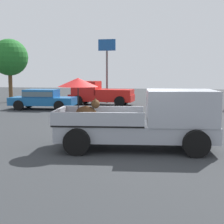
% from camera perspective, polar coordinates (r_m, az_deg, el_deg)
% --- Properties ---
extents(ground_plane, '(80.00, 80.00, 0.00)m').
position_cam_1_polar(ground_plane, '(10.75, 4.12, -6.32)').
color(ground_plane, '#2D3033').
extents(pickup_truck_main, '(5.27, 2.85, 2.28)m').
position_cam_1_polar(pickup_truck_main, '(10.58, 6.28, -1.19)').
color(pickup_truck_main, black).
rests_on(pickup_truck_main, ground).
extents(pickup_truck_red, '(4.84, 2.24, 1.80)m').
position_cam_1_polar(pickup_truck_red, '(25.04, -2.27, 3.23)').
color(pickup_truck_red, black).
rests_on(pickup_truck_red, ground).
extents(parked_sedan_near, '(4.44, 2.28, 1.33)m').
position_cam_1_polar(parked_sedan_near, '(22.57, -11.95, 2.36)').
color(parked_sedan_near, black).
rests_on(parked_sedan_near, ground).
extents(motel_sign, '(1.40, 0.16, 5.10)m').
position_cam_1_polar(motel_sign, '(26.82, -0.88, 9.27)').
color(motel_sign, '#59595B').
rests_on(motel_sign, ground).
extents(tree_by_lot, '(3.01, 3.01, 5.20)m').
position_cam_1_polar(tree_by_lot, '(28.68, -17.31, 8.98)').
color(tree_by_lot, brown).
rests_on(tree_by_lot, ground).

